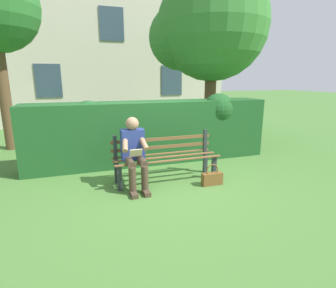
{
  "coord_description": "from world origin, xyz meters",
  "views": [
    {
      "loc": [
        1.42,
        4.33,
        1.8
      ],
      "look_at": [
        0.0,
        0.1,
        0.7
      ],
      "focal_mm": 28.63,
      "sensor_mm": 36.0,
      "label": 1
    }
  ],
  "objects_px": {
    "park_bench": "(165,157)",
    "handbag": "(212,178)",
    "tree": "(207,28)",
    "person_seated": "(134,151)"
  },
  "relations": [
    {
      "from": "person_seated",
      "to": "park_bench",
      "type": "bearing_deg",
      "value": -163.68
    },
    {
      "from": "tree",
      "to": "park_bench",
      "type": "bearing_deg",
      "value": 52.09
    },
    {
      "from": "park_bench",
      "to": "handbag",
      "type": "relative_size",
      "value": 5.02
    },
    {
      "from": "park_bench",
      "to": "tree",
      "type": "height_order",
      "value": "tree"
    },
    {
      "from": "park_bench",
      "to": "handbag",
      "type": "distance_m",
      "value": 0.91
    },
    {
      "from": "person_seated",
      "to": "handbag",
      "type": "relative_size",
      "value": 3.15
    },
    {
      "from": "tree",
      "to": "handbag",
      "type": "distance_m",
      "value": 4.57
    },
    {
      "from": "park_bench",
      "to": "tree",
      "type": "xyz_separation_m",
      "value": [
        -2.06,
        -2.64,
        2.7
      ]
    },
    {
      "from": "park_bench",
      "to": "handbag",
      "type": "xyz_separation_m",
      "value": [
        -0.69,
        0.51,
        -0.3
      ]
    },
    {
      "from": "handbag",
      "to": "park_bench",
      "type": "bearing_deg",
      "value": -36.74
    }
  ]
}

